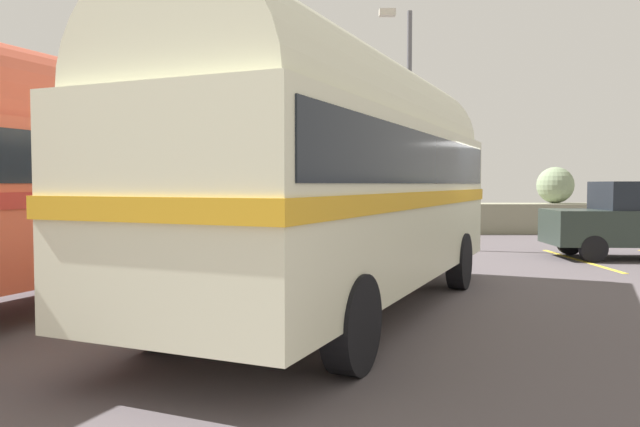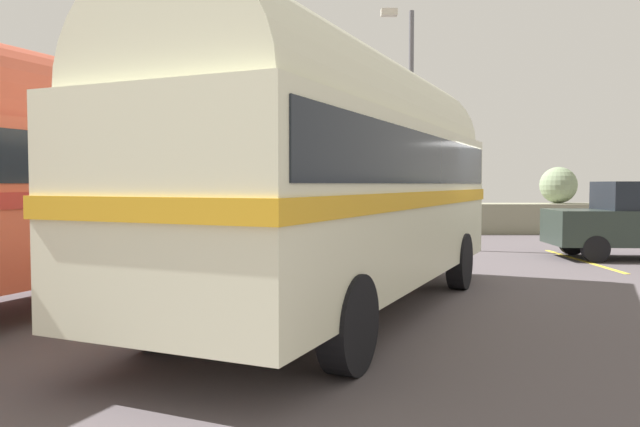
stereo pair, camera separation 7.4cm
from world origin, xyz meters
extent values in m
cube|color=#564E51|center=(0.00, 0.00, 0.01)|extent=(32.00, 26.00, 0.02)
cube|color=gray|center=(0.00, 11.80, 0.55)|extent=(31.36, 1.80, 1.10)
cube|color=gray|center=(-12.34, 12.20, 1.50)|extent=(0.97, 0.88, 0.80)
cube|color=gray|center=(-7.30, 11.44, 1.59)|extent=(1.03, 0.77, 0.99)
sphere|color=gray|center=(-2.97, 12.28, 1.58)|extent=(0.95, 0.95, 0.95)
cube|color=gray|center=(2.21, 11.80, 1.52)|extent=(1.00, 0.96, 0.84)
sphere|color=gray|center=(7.01, 11.97, 1.78)|extent=(1.35, 1.35, 1.35)
cube|color=yellow|center=(4.31, 3.50, 0.02)|extent=(0.12, 4.40, 0.01)
cylinder|color=black|center=(-1.46, 0.48, 0.50)|extent=(0.65, 0.99, 0.96)
cylinder|color=black|center=(0.56, -0.42, 0.50)|extent=(0.65, 0.99, 0.96)
cylinder|color=black|center=(-3.58, -4.28, 0.50)|extent=(0.65, 0.99, 0.96)
cylinder|color=black|center=(-1.57, -5.18, 0.50)|extent=(0.65, 0.99, 0.96)
cube|color=beige|center=(-1.51, -2.35, 1.57)|extent=(5.61, 8.65, 2.10)
cylinder|color=beige|center=(-1.51, -2.35, 2.62)|extent=(5.30, 8.26, 2.20)
cube|color=gold|center=(-1.51, -2.35, 1.63)|extent=(5.69, 8.75, 0.20)
cube|color=black|center=(-1.51, -2.35, 2.15)|extent=(5.51, 8.36, 0.64)
cube|color=silver|center=(0.23, 1.55, 0.70)|extent=(2.15, 1.08, 0.28)
cylinder|color=black|center=(-6.00, 1.04, 0.50)|extent=(0.63, 0.99, 0.96)
cylinder|color=black|center=(-3.96, 0.19, 0.50)|extent=(0.63, 0.99, 0.96)
cube|color=#D15239|center=(-5.98, -1.79, 1.57)|extent=(5.43, 8.68, 2.10)
cylinder|color=#D15239|center=(-5.98, -1.79, 2.62)|extent=(5.12, 8.29, 2.20)
cube|color=#B42D27|center=(-5.98, -1.79, 1.63)|extent=(5.51, 8.78, 0.20)
cube|color=black|center=(-5.98, -1.79, 2.15)|extent=(5.33, 8.38, 0.64)
cube|color=silver|center=(-4.35, 2.15, 0.70)|extent=(2.17, 1.02, 0.28)
cylinder|color=black|center=(4.48, 3.15, 0.33)|extent=(0.63, 0.23, 0.62)
cylinder|color=black|center=(4.56, 4.68, 0.33)|extent=(0.63, 0.23, 0.62)
cube|color=#28322C|center=(5.79, 3.85, 0.78)|extent=(4.18, 1.91, 0.84)
cylinder|color=#5B5B60|center=(0.66, 6.10, 3.27)|extent=(0.14, 0.14, 6.53)
cube|color=beige|center=(0.02, 5.90, 6.43)|extent=(0.44, 0.24, 0.18)
camera|label=1|loc=(-1.91, -10.97, 1.83)|focal=34.74mm
camera|label=2|loc=(-1.84, -10.97, 1.83)|focal=34.74mm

